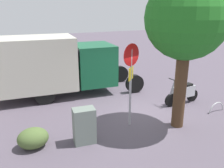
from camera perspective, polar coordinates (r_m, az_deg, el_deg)
The scene contains 8 objects.
ground_plane at distance 9.89m, azimuth 6.71°, elevation -6.70°, with size 60.00×60.00×0.00m, color #524956.
box_truck_near at distance 11.52m, azimuth -13.68°, elevation 4.76°, with size 7.18×2.58×2.81m.
motorcycle at distance 10.94m, azimuth 16.43°, elevation -1.93°, with size 1.81×0.55×1.20m.
stop_sign at distance 8.19m, azimuth 4.49°, elevation 2.74°, with size 0.71×0.33×2.95m.
street_tree at distance 8.17m, azimuth 17.23°, elevation 14.29°, with size 2.66×2.66×5.09m.
utility_cabinet at distance 7.61m, azimuth -6.58°, elevation -9.82°, with size 0.67×0.45×1.15m, color slate.
bike_rack_hoop at distance 10.75m, azimuth 23.41°, elevation -6.05°, with size 0.85×0.85×0.05m, color #B7B7BC.
shrub_near_sign at distance 7.81m, azimuth -18.19°, elevation -12.08°, with size 0.93×0.76×0.63m, color #4C6231.
Camera 1 is at (4.61, 7.72, 4.12)m, focal length 38.62 mm.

